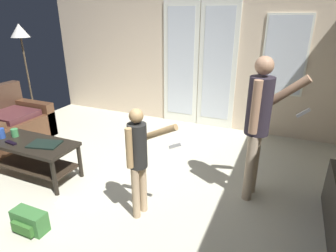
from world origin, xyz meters
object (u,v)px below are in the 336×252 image
coffee_table (34,152)px  person_child (139,154)px  laptop_closed (45,144)px  cup_by_laptop (1,133)px  person_adult (259,118)px  floor_lamp (21,39)px  backpack (29,221)px  loose_keyboard (77,202)px  cup_near_edge (15,133)px  tv_remote_black (11,143)px

coffee_table → person_child: size_ratio=0.96×
laptop_closed → cup_by_laptop: (-0.65, -0.06, 0.05)m
person_adult → floor_lamp: (-4.08, 0.72, 0.59)m
floor_lamp → backpack: size_ratio=5.12×
coffee_table → backpack: size_ratio=3.15×
person_adult → person_child: person_adult is taller
person_child → loose_keyboard: person_child is taller
backpack → cup_by_laptop: (-1.16, 0.70, 0.44)m
floor_lamp → backpack: bearing=-43.9°
cup_near_edge → tv_remote_black: bearing=-52.4°
cup_by_laptop → floor_lamp: bearing=126.7°
person_adult → backpack: 2.48m
person_child → laptop_closed: 1.39m
person_adult → laptop_closed: size_ratio=4.38×
person_child → laptop_closed: (-1.37, 0.12, -0.21)m
floor_lamp → tv_remote_black: floor_lamp is taller
coffee_table → tv_remote_black: tv_remote_black is taller
coffee_table → person_child: (1.56, -0.11, 0.35)m
cup_near_edge → person_child: bearing=-4.8°
tv_remote_black → loose_keyboard: bearing=1.4°
laptop_closed → tv_remote_black: bearing=-175.9°
person_adult → coffee_table: bearing=-165.2°
coffee_table → loose_keyboard: (0.82, -0.24, -0.34)m
laptop_closed → tv_remote_black: tv_remote_black is taller
floor_lamp → cup_by_laptop: bearing=-53.3°
person_adult → backpack: (-1.84, -1.43, -0.84)m
coffee_table → cup_by_laptop: (-0.45, -0.05, 0.19)m
tv_remote_black → cup_near_edge: bearing=135.4°
backpack → person_adult: bearing=37.7°
person_adult → loose_keyboard: size_ratio=3.42×
laptop_closed → cup_by_laptop: 0.66m
cup_near_edge → loose_keyboard: bearing=-13.9°
person_child → floor_lamp: (-3.09, 1.50, 0.84)m
coffee_table → person_child: 1.60m
coffee_table → floor_lamp: size_ratio=0.62×
backpack → laptop_closed: 0.99m
laptop_closed → tv_remote_black: size_ratio=2.11×
coffee_table → loose_keyboard: size_ratio=2.40×
cup_near_edge → cup_by_laptop: bearing=-138.4°
coffee_table → cup_near_edge: bearing=172.3°
person_child → backpack: (-0.86, -0.64, -0.59)m
loose_keyboard → laptop_closed: 0.82m
laptop_closed → floor_lamp: bearing=126.8°
backpack → coffee_table: bearing=132.9°
person_adult → loose_keyboard: person_adult is taller
person_child → backpack: size_ratio=3.29×
coffee_table → cup_near_edge: 0.39m
cup_by_laptop → person_adult: bearing=13.6°
backpack → cup_near_edge: size_ratio=3.36×
coffee_table → backpack: 1.06m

